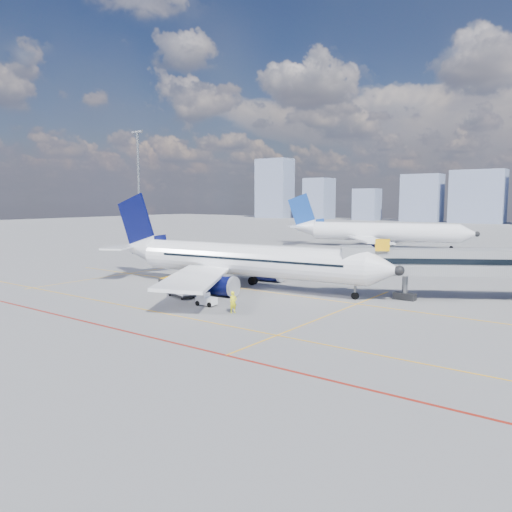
{
  "coord_description": "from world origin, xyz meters",
  "views": [
    {
      "loc": [
        34.42,
        -36.41,
        10.22
      ],
      "look_at": [
        2.3,
        7.23,
        4.0
      ],
      "focal_mm": 35.0,
      "sensor_mm": 36.0,
      "label": 1
    }
  ],
  "objects_px": {
    "second_aircraft": "(376,232)",
    "cargo_dolly": "(181,287)",
    "baggage_tug": "(206,299)",
    "belt_loader": "(175,281)",
    "ramp_worker": "(233,302)",
    "main_aircraft": "(237,260)"
  },
  "relations": [
    {
      "from": "second_aircraft",
      "to": "cargo_dolly",
      "type": "relative_size",
      "value": 10.67
    },
    {
      "from": "main_aircraft",
      "to": "baggage_tug",
      "type": "distance_m",
      "value": 10.6
    },
    {
      "from": "main_aircraft",
      "to": "baggage_tug",
      "type": "relative_size",
      "value": 18.65
    },
    {
      "from": "main_aircraft",
      "to": "ramp_worker",
      "type": "distance_m",
      "value": 13.29
    },
    {
      "from": "second_aircraft",
      "to": "belt_loader",
      "type": "height_order",
      "value": "second_aircraft"
    },
    {
      "from": "main_aircraft",
      "to": "cargo_dolly",
      "type": "height_order",
      "value": "main_aircraft"
    },
    {
      "from": "main_aircraft",
      "to": "belt_loader",
      "type": "height_order",
      "value": "main_aircraft"
    },
    {
      "from": "belt_loader",
      "to": "ramp_worker",
      "type": "height_order",
      "value": "belt_loader"
    },
    {
      "from": "ramp_worker",
      "to": "baggage_tug",
      "type": "bearing_deg",
      "value": 98.83
    },
    {
      "from": "main_aircraft",
      "to": "second_aircraft",
      "type": "height_order",
      "value": "second_aircraft"
    },
    {
      "from": "second_aircraft",
      "to": "belt_loader",
      "type": "distance_m",
      "value": 59.59
    },
    {
      "from": "cargo_dolly",
      "to": "belt_loader",
      "type": "relative_size",
      "value": 0.62
    },
    {
      "from": "main_aircraft",
      "to": "ramp_worker",
      "type": "relative_size",
      "value": 18.92
    },
    {
      "from": "second_aircraft",
      "to": "cargo_dolly",
      "type": "distance_m",
      "value": 63.97
    },
    {
      "from": "second_aircraft",
      "to": "ramp_worker",
      "type": "relative_size",
      "value": 19.9
    },
    {
      "from": "belt_loader",
      "to": "ramp_worker",
      "type": "xyz_separation_m",
      "value": [
        14.17,
        -6.62,
        0.37
      ]
    },
    {
      "from": "main_aircraft",
      "to": "baggage_tug",
      "type": "height_order",
      "value": "main_aircraft"
    },
    {
      "from": "second_aircraft",
      "to": "belt_loader",
      "type": "bearing_deg",
      "value": -103.86
    },
    {
      "from": "main_aircraft",
      "to": "ramp_worker",
      "type": "bearing_deg",
      "value": -59.55
    },
    {
      "from": "cargo_dolly",
      "to": "belt_loader",
      "type": "height_order",
      "value": "belt_loader"
    },
    {
      "from": "second_aircraft",
      "to": "ramp_worker",
      "type": "xyz_separation_m",
      "value": [
        14.51,
        -66.15,
        -2.23
      ]
    },
    {
      "from": "cargo_dolly",
      "to": "baggage_tug",
      "type": "bearing_deg",
      "value": -1.76
    }
  ]
}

